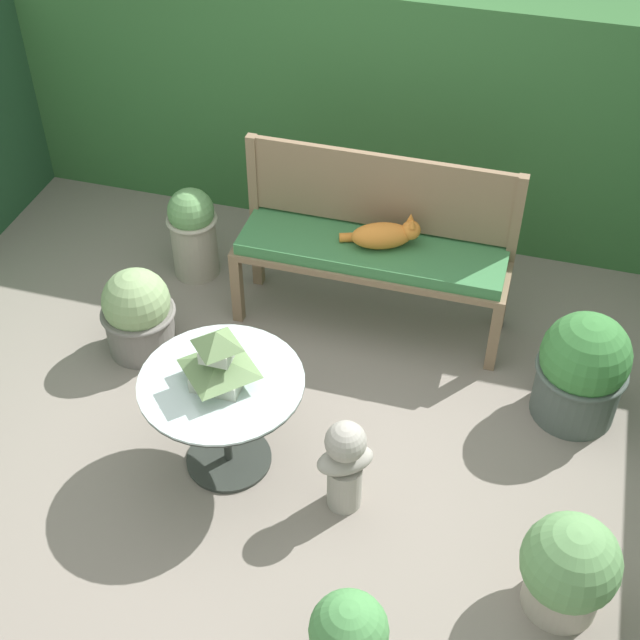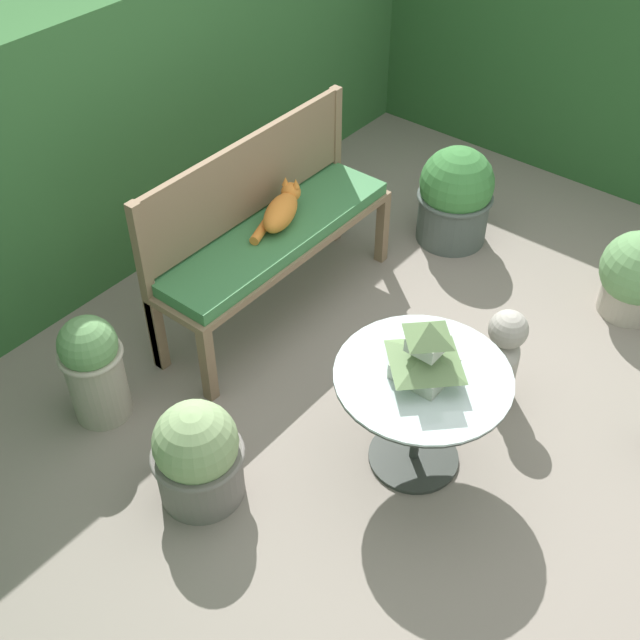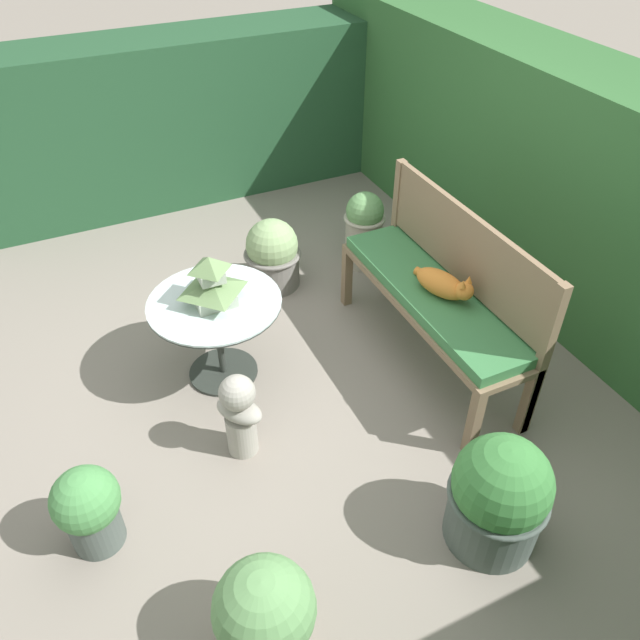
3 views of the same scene
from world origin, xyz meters
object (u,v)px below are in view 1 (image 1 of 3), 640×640
at_px(garden_bust, 345,463).
at_px(potted_plant_bench_left, 569,569).
at_px(garden_bench, 371,258).
at_px(cat, 385,235).
at_px(potted_plant_hedge_corner, 582,370).
at_px(potted_plant_table_far, 193,231).
at_px(pagoda_birdhouse, 219,360).
at_px(patio_table, 223,398).
at_px(potted_plant_patio_mid, 348,639).
at_px(potted_plant_path_edge, 138,313).

bearing_deg(garden_bust, potted_plant_bench_left, -49.07).
xyz_separation_m(garden_bench, potted_plant_bench_left, (1.26, -1.60, -0.23)).
height_order(cat, potted_plant_hedge_corner, cat).
distance_m(cat, potted_plant_table_far, 1.29).
distance_m(pagoda_birdhouse, potted_plant_bench_left, 1.79).
distance_m(potted_plant_table_far, potted_plant_bench_left, 3.01).
bearing_deg(patio_table, potted_plant_patio_mid, -46.82).
bearing_deg(cat, garden_bench, 177.94).
bearing_deg(pagoda_birdhouse, garden_bench, 70.65).
distance_m(garden_bench, cat, 0.17).
distance_m(pagoda_birdhouse, potted_plant_path_edge, 1.12).
bearing_deg(potted_plant_table_far, cat, -7.00).
distance_m(potted_plant_bench_left, potted_plant_path_edge, 2.68).
height_order(garden_bench, potted_plant_patio_mid, garden_bench).
bearing_deg(potted_plant_hedge_corner, cat, 159.97).
height_order(patio_table, garden_bust, patio_table).
xyz_separation_m(garden_bench, pagoda_birdhouse, (-0.43, -1.24, 0.23)).
bearing_deg(patio_table, potted_plant_hedge_corner, 26.53).
bearing_deg(cat, potted_plant_bench_left, -73.43).
relative_size(cat, potted_plant_table_far, 0.74).
height_order(potted_plant_table_far, potted_plant_bench_left, potted_plant_table_far).
distance_m(patio_table, potted_plant_bench_left, 1.75).
relative_size(garden_bust, potted_plant_path_edge, 1.01).
xyz_separation_m(garden_bust, potted_plant_hedge_corner, (1.03, 0.92, 0.02)).
bearing_deg(potted_plant_bench_left, garden_bust, 165.87).
distance_m(garden_bench, potted_plant_patio_mid, 2.22).
relative_size(cat, potted_plant_bench_left, 0.86).
relative_size(potted_plant_bench_left, potted_plant_patio_mid, 1.07).
relative_size(garden_bench, potted_plant_bench_left, 3.00).
height_order(garden_bench, cat, cat).
height_order(potted_plant_table_far, potted_plant_path_edge, potted_plant_table_far).
height_order(cat, potted_plant_bench_left, cat).
relative_size(patio_table, potted_plant_table_far, 1.30).
bearing_deg(potted_plant_path_edge, potted_plant_bench_left, -22.40).
xyz_separation_m(garden_bench, potted_plant_table_far, (-1.18, 0.17, -0.17)).
relative_size(garden_bust, potted_plant_hedge_corner, 0.85).
height_order(cat, potted_plant_patio_mid, cat).
relative_size(patio_table, potted_plant_patio_mid, 1.63).
distance_m(garden_bust, potted_plant_patio_mid, 0.87).
bearing_deg(potted_plant_patio_mid, potted_plant_table_far, 124.59).
relative_size(cat, potted_plant_hedge_corner, 0.70).
bearing_deg(potted_plant_patio_mid, potted_plant_bench_left, 34.75).
height_order(garden_bench, garden_bust, garden_bench).
distance_m(garden_bench, potted_plant_path_edge, 1.36).
bearing_deg(cat, potted_plant_hedge_corner, -39.97).
distance_m(garden_bust, potted_plant_table_far, 2.04).
height_order(cat, potted_plant_path_edge, cat).
bearing_deg(potted_plant_bench_left, cat, 126.51).
height_order(patio_table, potted_plant_bench_left, patio_table).
bearing_deg(potted_plant_path_edge, cat, 25.04).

